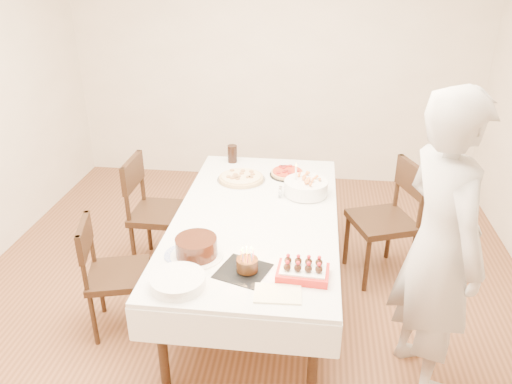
# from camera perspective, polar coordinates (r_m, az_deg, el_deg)

# --- Properties ---
(floor) EXTENTS (5.00, 5.00, 0.00)m
(floor) POSITION_cam_1_polar(r_m,az_deg,el_deg) (3.88, -1.38, -13.17)
(floor) COLOR brown
(floor) RESTS_ON ground
(wall_back) EXTENTS (4.50, 0.04, 2.70)m
(wall_back) POSITION_cam_1_polar(r_m,az_deg,el_deg) (5.60, 2.22, 14.62)
(wall_back) COLOR beige
(wall_back) RESTS_ON floor
(dining_table) EXTENTS (1.54, 2.32, 0.75)m
(dining_table) POSITION_cam_1_polar(r_m,az_deg,el_deg) (3.74, 0.00, -7.68)
(dining_table) COLOR silver
(dining_table) RESTS_ON floor
(chair_right_savory) EXTENTS (0.65, 0.65, 0.98)m
(chair_right_savory) POSITION_cam_1_polar(r_m,az_deg,el_deg) (4.11, 14.19, -3.31)
(chair_right_savory) COLOR black
(chair_right_savory) RESTS_ON floor
(chair_left_savory) EXTENTS (0.50, 0.50, 0.97)m
(chair_left_savory) POSITION_cam_1_polar(r_m,az_deg,el_deg) (4.20, -10.80, -2.42)
(chair_left_savory) COLOR black
(chair_left_savory) RESTS_ON floor
(chair_left_dessert) EXTENTS (0.54, 0.54, 0.86)m
(chair_left_dessert) POSITION_cam_1_polar(r_m,az_deg,el_deg) (3.60, -15.42, -9.14)
(chair_left_dessert) COLOR black
(chair_left_dessert) RESTS_ON floor
(person) EXTENTS (0.65, 0.79, 1.87)m
(person) POSITION_cam_1_polar(r_m,az_deg,el_deg) (3.01, 20.21, -6.04)
(person) COLOR #BAB4AF
(person) RESTS_ON floor
(pizza_white) EXTENTS (0.49, 0.49, 0.04)m
(pizza_white) POSITION_cam_1_polar(r_m,az_deg,el_deg) (4.06, -1.70, 1.61)
(pizza_white) COLOR beige
(pizza_white) RESTS_ON dining_table
(pizza_pepperoni) EXTENTS (0.36, 0.36, 0.04)m
(pizza_pepperoni) POSITION_cam_1_polar(r_m,az_deg,el_deg) (4.16, 3.59, 2.18)
(pizza_pepperoni) COLOR red
(pizza_pepperoni) RESTS_ON dining_table
(red_placemat) EXTENTS (0.35, 0.35, 0.01)m
(red_placemat) POSITION_cam_1_polar(r_m,az_deg,el_deg) (4.02, 5.76, 0.83)
(red_placemat) COLOR #B21E1E
(red_placemat) RESTS_ON dining_table
(pasta_bowl) EXTENTS (0.44, 0.44, 0.11)m
(pasta_bowl) POSITION_cam_1_polar(r_m,az_deg,el_deg) (3.83, 5.72, 0.54)
(pasta_bowl) COLOR white
(pasta_bowl) RESTS_ON dining_table
(taper_candle) EXTENTS (0.07, 0.07, 0.25)m
(taper_candle) POSITION_cam_1_polar(r_m,az_deg,el_deg) (3.81, 4.55, 1.57)
(taper_candle) COLOR white
(taper_candle) RESTS_ON dining_table
(shaker_pair) EXTENTS (0.07, 0.07, 0.08)m
(shaker_pair) POSITION_cam_1_polar(r_m,az_deg,el_deg) (3.77, 2.76, -0.15)
(shaker_pair) COLOR white
(shaker_pair) RESTS_ON dining_table
(cola_glass) EXTENTS (0.11, 0.11, 0.15)m
(cola_glass) POSITION_cam_1_polar(r_m,az_deg,el_deg) (4.41, -2.72, 4.38)
(cola_glass) COLOR black
(cola_glass) RESTS_ON dining_table
(layer_cake) EXTENTS (0.41, 0.41, 0.13)m
(layer_cake) POSITION_cam_1_polar(r_m,az_deg,el_deg) (3.07, -6.83, -6.31)
(layer_cake) COLOR black
(layer_cake) RESTS_ON dining_table
(cake_board) EXTENTS (0.35, 0.35, 0.01)m
(cake_board) POSITION_cam_1_polar(r_m,az_deg,el_deg) (2.96, -1.50, -9.04)
(cake_board) COLOR black
(cake_board) RESTS_ON dining_table
(birthday_cake) EXTENTS (0.17, 0.17, 0.14)m
(birthday_cake) POSITION_cam_1_polar(r_m,az_deg,el_deg) (2.91, -1.02, -7.75)
(birthday_cake) COLOR #351E0E
(birthday_cake) RESTS_ON dining_table
(strawberry_box) EXTENTS (0.31, 0.22, 0.07)m
(strawberry_box) POSITION_cam_1_polar(r_m,az_deg,el_deg) (2.90, 5.38, -9.03)
(strawberry_box) COLOR red
(strawberry_box) RESTS_ON dining_table
(box_lid) EXTENTS (0.27, 0.18, 0.02)m
(box_lid) POSITION_cam_1_polar(r_m,az_deg,el_deg) (2.78, 2.51, -11.62)
(box_lid) COLOR beige
(box_lid) RESTS_ON dining_table
(plate_stack) EXTENTS (0.40, 0.40, 0.06)m
(plate_stack) POSITION_cam_1_polar(r_m,az_deg,el_deg) (2.85, -8.91, -10.04)
(plate_stack) COLOR white
(plate_stack) RESTS_ON dining_table
(china_plate) EXTENTS (0.32, 0.32, 0.01)m
(china_plate) POSITION_cam_1_polar(r_m,az_deg,el_deg) (3.13, -8.23, -7.08)
(china_plate) COLOR white
(china_plate) RESTS_ON dining_table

